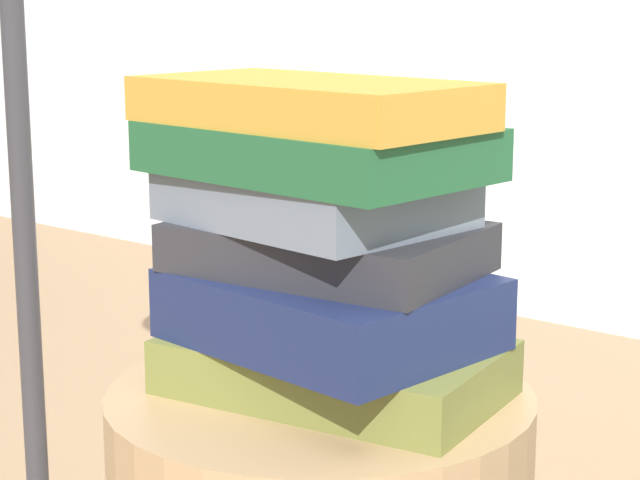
{
  "coord_description": "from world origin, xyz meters",
  "views": [
    {
      "loc": [
        0.61,
        -0.76,
        0.86
      ],
      "look_at": [
        0.0,
        0.0,
        0.66
      ],
      "focal_mm": 64.68,
      "sensor_mm": 36.0,
      "label": 1
    }
  ],
  "objects": [
    {
      "name": "book_olive",
      "position": [
        0.01,
        0.01,
        0.54
      ],
      "size": [
        0.31,
        0.21,
        0.05
      ],
      "primitive_type": "cube",
      "rotation": [
        0.0,
        0.0,
        0.14
      ],
      "color": "olive",
      "rests_on": "side_table"
    },
    {
      "name": "book_slate",
      "position": [
        -0.01,
        0.01,
        0.69
      ],
      "size": [
        0.25,
        0.21,
        0.04
      ],
      "primitive_type": "cube",
      "rotation": [
        0.0,
        0.0,
        -0.12
      ],
      "color": "slate",
      "rests_on": "book_charcoal"
    },
    {
      "name": "book_ochre",
      "position": [
        -0.01,
        -0.01,
        0.78
      ],
      "size": [
        0.3,
        0.18,
        0.04
      ],
      "primitive_type": "cube",
      "rotation": [
        0.0,
        0.0,
        -0.07
      ],
      "color": "#B7842D",
      "rests_on": "book_forest"
    },
    {
      "name": "book_navy",
      "position": [
        0.01,
        -0.0,
        0.6
      ],
      "size": [
        0.27,
        0.22,
        0.06
      ],
      "primitive_type": "cube",
      "rotation": [
        0.0,
        0.0,
        -0.11
      ],
      "color": "#19234C",
      "rests_on": "book_olive"
    },
    {
      "name": "book_forest",
      "position": [
        -0.01,
        -0.0,
        0.73
      ],
      "size": [
        0.29,
        0.2,
        0.04
      ],
      "primitive_type": "cube",
      "rotation": [
        0.0,
        0.0,
        -0.08
      ],
      "color": "#1E512D",
      "rests_on": "book_slate"
    },
    {
      "name": "book_charcoal",
      "position": [
        0.0,
        0.01,
        0.65
      ],
      "size": [
        0.27,
        0.2,
        0.04
      ],
      "primitive_type": "cube",
      "rotation": [
        0.0,
        0.0,
        0.11
      ],
      "color": "#28282D",
      "rests_on": "book_navy"
    }
  ]
}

